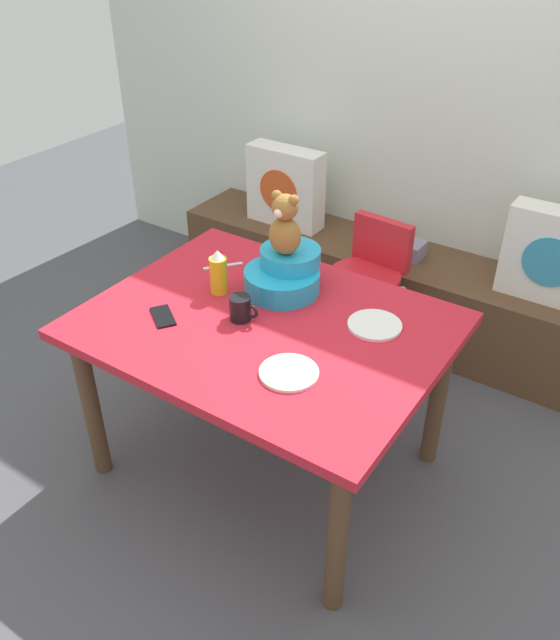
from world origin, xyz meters
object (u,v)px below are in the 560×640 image
infant_seat_teal (285,273)px  ketchup_bottle (218,273)px  dinner_plate_far (375,325)px  cell_phone (163,316)px  highchair (366,280)px  pillow_floral_left (285,187)px  book_stack (405,248)px  teddy_bear (285,226)px  dining_table (265,342)px  dinner_plate_near (289,373)px  pillow_floral_right (553,256)px  coffee_mug (241,308)px

infant_seat_teal → ketchup_bottle: (-0.20, -0.16, 0.02)m
dinner_plate_far → cell_phone: bearing=-150.7°
highchair → dinner_plate_far: bearing=-61.3°
dinner_plate_far → pillow_floral_left: bearing=136.0°
book_stack → teddy_bear: teddy_bear is taller
book_stack → dinner_plate_far: bearing=-72.3°
dining_table → cell_phone: cell_phone is taller
dinner_plate_near → pillow_floral_right: bearing=71.1°
book_stack → highchair: bearing=-90.3°
book_stack → cell_phone: 1.51m
pillow_floral_left → teddy_bear: bearing=-56.8°
dinner_plate_far → cell_phone: 0.79m
coffee_mug → teddy_bear: bearing=87.2°
dinner_plate_far → teddy_bear: bearing=174.6°
highchair → ketchup_bottle: (-0.28, -0.75, 0.31)m
dinner_plate_far → book_stack: bearing=107.7°
highchair → ketchup_bottle: ketchup_bottle is taller
infant_seat_teal → cell_phone: (-0.27, -0.43, -0.07)m
book_stack → dinner_plate_far: dinner_plate_far is taller
dinner_plate_near → book_stack: bearing=98.9°
cell_phone → pillow_floral_right: bearing=-2.3°
teddy_bear → cell_phone: (-0.27, -0.43, -0.27)m
teddy_bear → dinner_plate_far: teddy_bear is taller
book_stack → dinner_plate_near: size_ratio=1.00×
dinner_plate_far → coffee_mug: bearing=-151.8°
pillow_floral_left → dinner_plate_near: (0.97, -1.45, 0.07)m
dining_table → ketchup_bottle: (-0.27, 0.07, 0.18)m
pillow_floral_right → dinner_plate_near: size_ratio=2.20×
pillow_floral_left → infant_seat_teal: size_ratio=1.33×
pillow_floral_left → cell_phone: pillow_floral_left is taller
pillow_floral_left → infant_seat_teal: 1.20m
highchair → infant_seat_teal: bearing=-97.8°
book_stack → teddy_bear: bearing=-94.6°
pillow_floral_left → cell_phone: (0.39, -1.42, 0.06)m
dinner_plate_near → teddy_bear: bearing=124.9°
infant_seat_teal → dinner_plate_far: 0.43m
pillow_floral_left → dinner_plate_near: 1.74m
pillow_floral_right → book_stack: (-0.72, 0.02, -0.18)m
dinner_plate_near → cell_phone: size_ratio=1.39×
book_stack → teddy_bear: (-0.08, -1.02, 0.52)m
pillow_floral_left → coffee_mug: (0.64, -1.27, 0.11)m
dinner_plate_far → pillow_floral_right: bearing=69.6°
coffee_mug → dining_table: bearing=24.1°
dining_table → infant_seat_teal: 0.30m
ketchup_bottle → pillow_floral_left: bearing=111.2°
dinner_plate_near → highchair: bearing=102.7°
dining_table → dinner_plate_far: 0.42m
pillow_floral_right → coffee_mug: size_ratio=3.67×
infant_seat_teal → ketchup_bottle: bearing=-141.0°
highchair → teddy_bear: bearing=-97.8°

